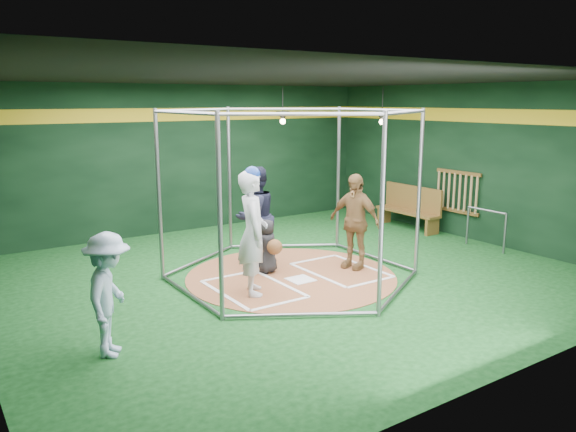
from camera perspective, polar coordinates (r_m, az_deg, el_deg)
room_shell at (r=9.85m, az=0.30°, el=3.64°), size 10.10×9.10×3.53m
clay_disc at (r=10.24m, az=0.31°, el=-6.10°), size 3.80×3.80×0.01m
home_plate at (r=10.00m, az=1.29°, el=-6.47°), size 0.43×0.43×0.01m
batter_box_left at (r=9.55m, az=-3.59°, el=-7.38°), size 1.17×1.77×0.01m
batter_box_right at (r=10.59m, az=5.35°, el=-5.48°), size 1.17×1.77×0.01m
batting_cage at (r=9.88m, az=0.32°, el=2.17°), size 4.05×4.67×3.00m
bat_rack at (r=13.58m, az=16.80°, el=2.37°), size 0.07×1.25×0.98m
pendant_lamp_near at (r=13.97m, az=-0.53°, el=10.09°), size 0.34×0.34×0.90m
pendant_lamp_far at (r=13.83m, az=9.54°, el=9.92°), size 0.34×0.34×0.90m
batter_figure at (r=9.09m, az=-3.59°, el=-1.60°), size 0.74×0.87×2.10m
visitor_leopard at (r=10.58m, az=6.76°, el=-0.53°), size 0.74×1.14×1.80m
catcher_figure at (r=10.27m, az=-2.02°, el=-3.09°), size 0.56×0.61×0.99m
umpire at (r=10.69m, az=-3.36°, el=-0.06°), size 1.08×0.94×1.90m
bystander_blue at (r=7.31m, az=-17.74°, el=-7.64°), size 1.01×1.17×1.57m
dugout_bench at (r=14.21m, az=12.29°, el=0.92°), size 0.43×1.82×1.06m
steel_railing at (r=12.69m, az=19.48°, el=-0.63°), size 0.05×1.00×0.86m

